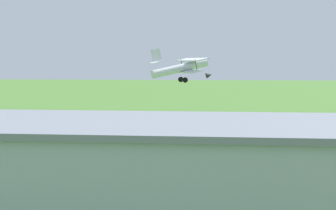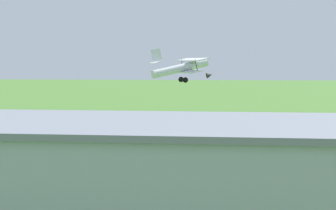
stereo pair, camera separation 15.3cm
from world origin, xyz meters
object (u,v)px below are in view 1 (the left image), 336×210
(hangar, at_px, (124,175))
(biplane, at_px, (183,68))
(person_crossing_taxiway, at_px, (251,164))
(person_walking_on_apron, at_px, (336,178))

(hangar, height_order, biplane, biplane)
(hangar, xyz_separation_m, person_crossing_taxiway, (-8.39, -15.73, -2.40))
(person_walking_on_apron, bearing_deg, person_crossing_taxiway, -39.25)
(person_crossing_taxiway, bearing_deg, hangar, 61.93)
(hangar, height_order, person_walking_on_apron, hangar)
(person_walking_on_apron, distance_m, person_crossing_taxiway, 7.92)
(hangar, bearing_deg, person_crossing_taxiway, -118.07)
(biplane, bearing_deg, hangar, 87.52)
(biplane, bearing_deg, person_walking_on_apron, 121.20)
(person_crossing_taxiway, bearing_deg, biplane, -67.23)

